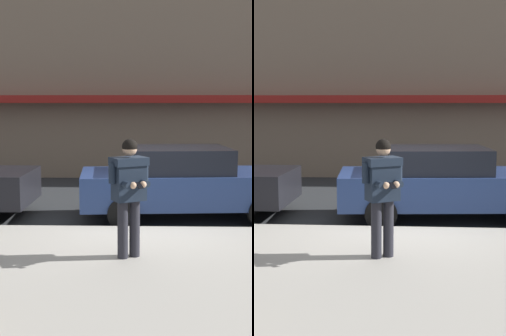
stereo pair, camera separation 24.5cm
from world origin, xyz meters
TOP-DOWN VIEW (x-y plane):
  - ground_plane at (0.00, 0.00)m, footprint 80.00×80.00m
  - sidewalk at (1.00, -2.85)m, footprint 32.00×5.30m
  - curb_paint_line at (1.00, 0.05)m, footprint 28.00×0.12m
  - storefront_facade at (1.00, 8.49)m, footprint 28.00×4.70m
  - parked_sedan_mid at (0.84, 1.02)m, footprint 4.63×2.19m
  - man_texting_on_phone at (-0.28, -2.02)m, footprint 0.63×0.65m

SIDE VIEW (x-z plane):
  - ground_plane at x=0.00m, z-range 0.00..0.00m
  - curb_paint_line at x=1.00m, z-range 0.00..0.01m
  - sidewalk at x=1.00m, z-range 0.00..0.14m
  - parked_sedan_mid at x=0.84m, z-range 0.02..1.56m
  - man_texting_on_phone at x=-0.28m, z-range 0.35..2.15m
  - storefront_facade at x=1.00m, z-range -0.01..10.94m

